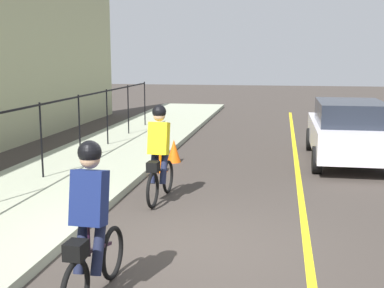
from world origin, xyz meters
name	(u,v)px	position (x,y,z in m)	size (l,w,h in m)	color
ground_plane	(194,248)	(0.00, 0.00, 0.00)	(80.00, 80.00, 0.00)	#3B342F
lane_line_centre	(308,255)	(0.00, -1.60, 0.00)	(36.00, 0.12, 0.01)	yellow
cyclist_lead	(159,154)	(2.25, 1.04, 0.91)	(1.71, 0.38, 1.83)	black
cyclist_follow	(91,223)	(-1.77, 0.85, 0.91)	(1.71, 0.38, 1.83)	black
patrol_sedan	(348,130)	(6.58, -2.88, 0.82)	(4.40, 1.92, 1.58)	white
traffic_cone_near	(160,161)	(4.68, 1.62, 0.25)	(0.36, 0.36, 0.51)	#F85800
traffic_cone_far	(174,151)	(5.79, 1.51, 0.29)	(0.36, 0.36, 0.59)	#F45C0E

